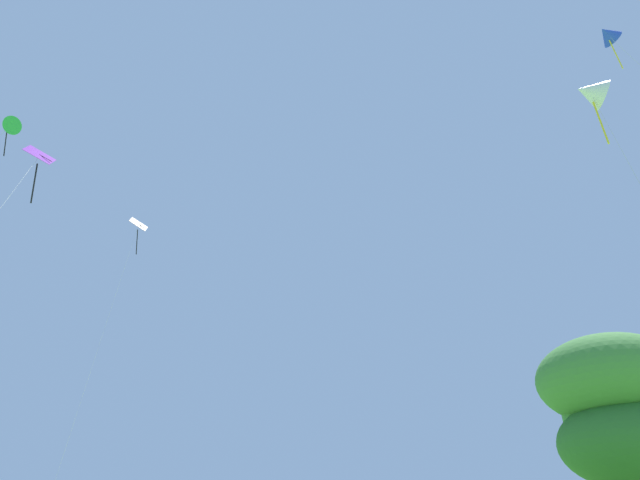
{
  "coord_description": "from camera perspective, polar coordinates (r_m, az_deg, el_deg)",
  "views": [
    {
      "loc": [
        3.0,
        -5.9,
        1.57
      ],
      "look_at": [
        2.76,
        19.77,
        14.41
      ],
      "focal_mm": 32.67,
      "sensor_mm": 36.0,
      "label": 1
    }
  ],
  "objects": [
    {
      "name": "kite_blue_delta",
      "position": [
        41.19,
        26.37,
        17.56
      ],
      "size": [
        3.98,
        11.51,
        29.25
      ],
      "color": "blue",
      "rests_on": "ground_plane"
    },
    {
      "name": "kite_green_small",
      "position": [
        38.47,
        -28.23,
        9.79
      ],
      "size": [
        3.55,
        9.26,
        23.07
      ],
      "color": "green",
      "rests_on": "ground_plane"
    },
    {
      "name": "kite_black_large",
      "position": [
        51.85,
        -17.64,
        0.27
      ],
      "size": [
        1.35,
        10.35,
        26.09
      ],
      "color": "black",
      "rests_on": "ground_plane"
    },
    {
      "name": "kite_white_distant",
      "position": [
        25.96,
        24.99,
        12.95
      ],
      "size": [
        2.82,
        8.16,
        17.82
      ],
      "color": "white",
      "rests_on": "ground_plane"
    },
    {
      "name": "tree_right_cluster",
      "position": [
        23.3,
        27.48,
        -14.58
      ],
      "size": [
        5.13,
        5.0,
        7.86
      ],
      "color": "brown",
      "rests_on": "ground_plane"
    },
    {
      "name": "kite_purple_streamer",
      "position": [
        33.98,
        -26.25,
        6.28
      ],
      "size": [
        3.11,
        12.65,
        20.3
      ],
      "color": "purple",
      "rests_on": "ground_plane"
    }
  ]
}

